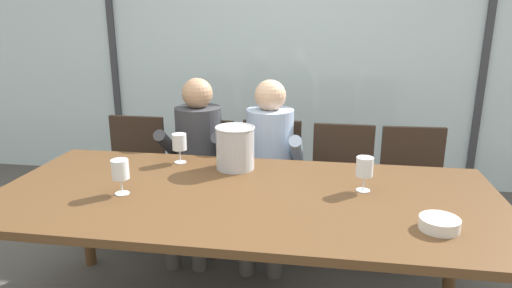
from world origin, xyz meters
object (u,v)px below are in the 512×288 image
(wine_glass_by_left_taster, at_px, (179,143))
(dining_table, at_px, (245,205))
(chair_near_curtain, at_px, (133,167))
(wine_glass_center_pour, at_px, (120,171))
(chair_near_window_right, at_px, (413,184))
(person_pale_blue_shirt, at_px, (268,158))
(chair_center, at_px, (270,174))
(wine_glass_near_bucket, at_px, (365,168))
(chair_left_of_center, at_px, (202,172))
(ice_bucket_primary, at_px, (235,147))
(chair_right_of_center, at_px, (342,180))
(person_charcoal_jacket, at_px, (196,154))
(tasting_bowl, at_px, (439,224))

(wine_glass_by_left_taster, bearing_deg, dining_table, -41.17)
(chair_near_curtain, bearing_deg, wine_glass_center_pour, -67.08)
(chair_near_window_right, xyz_separation_m, wine_glass_center_pour, (-1.57, -1.05, 0.37))
(chair_near_curtain, xyz_separation_m, person_pale_blue_shirt, (1.03, -0.14, 0.17))
(chair_center, relative_size, wine_glass_by_left_taster, 5.04)
(chair_near_window_right, distance_m, wine_glass_near_bucket, 0.99)
(chair_left_of_center, distance_m, wine_glass_center_pour, 1.12)
(chair_near_window_right, height_order, ice_bucket_primary, ice_bucket_primary)
(ice_bucket_primary, bearing_deg, chair_right_of_center, 43.47)
(chair_center, height_order, chair_right_of_center, same)
(chair_near_curtain, height_order, chair_left_of_center, same)
(chair_center, height_order, chair_near_window_right, same)
(chair_near_curtain, distance_m, person_pale_blue_shirt, 1.05)
(chair_near_curtain, bearing_deg, ice_bucket_primary, -33.09)
(chair_right_of_center, distance_m, wine_glass_by_left_taster, 1.17)
(dining_table, height_order, chair_near_curtain, chair_near_curtain)
(chair_near_window_right, bearing_deg, chair_left_of_center, 177.18)
(chair_left_of_center, distance_m, chair_right_of_center, 1.00)
(chair_center, xyz_separation_m, person_pale_blue_shirt, (0.01, -0.16, 0.17))
(ice_bucket_primary, bearing_deg, wine_glass_center_pour, -135.79)
(chair_near_curtain, relative_size, person_charcoal_jacket, 0.73)
(chair_near_window_right, height_order, tasting_bowl, chair_near_window_right)
(dining_table, height_order, chair_center, chair_center)
(tasting_bowl, bearing_deg, chair_center, 124.45)
(person_pale_blue_shirt, bearing_deg, chair_right_of_center, 13.97)
(wine_glass_by_left_taster, distance_m, wine_glass_center_pour, 0.52)
(chair_left_of_center, distance_m, tasting_bowl, 1.82)
(dining_table, height_order, wine_glass_by_left_taster, wine_glass_by_left_taster)
(chair_near_curtain, relative_size, wine_glass_center_pour, 5.04)
(person_pale_blue_shirt, bearing_deg, wine_glass_by_left_taster, -137.83)
(chair_left_of_center, bearing_deg, dining_table, -55.41)
(tasting_bowl, bearing_deg, person_charcoal_jacket, 141.19)
(chair_right_of_center, bearing_deg, wine_glass_by_left_taster, -150.33)
(ice_bucket_primary, bearing_deg, wine_glass_near_bucket, -18.54)
(chair_right_of_center, xyz_separation_m, wine_glass_by_left_taster, (-0.97, -0.54, 0.37))
(ice_bucket_primary, relative_size, wine_glass_near_bucket, 1.40)
(dining_table, bearing_deg, chair_right_of_center, 61.94)
(chair_left_of_center, relative_size, chair_right_of_center, 1.00)
(chair_center, height_order, person_charcoal_jacket, person_charcoal_jacket)
(chair_center, bearing_deg, person_charcoal_jacket, -164.75)
(ice_bucket_primary, bearing_deg, wine_glass_by_left_taster, 171.93)
(chair_left_of_center, xyz_separation_m, person_pale_blue_shirt, (0.50, -0.12, 0.17))
(tasting_bowl, xyz_separation_m, wine_glass_near_bucket, (-0.28, 0.38, 0.09))
(chair_near_window_right, bearing_deg, dining_table, -138.76)
(person_pale_blue_shirt, relative_size, wine_glass_by_left_taster, 6.88)
(chair_center, xyz_separation_m, ice_bucket_primary, (-0.12, -0.63, 0.38))
(chair_near_window_right, distance_m, ice_bucket_primary, 1.30)
(person_charcoal_jacket, xyz_separation_m, wine_glass_center_pour, (-0.10, -0.93, 0.20))
(chair_near_window_right, bearing_deg, wine_glass_center_pour, -149.05)
(chair_near_curtain, xyz_separation_m, chair_near_window_right, (2.00, -0.02, 0.00))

